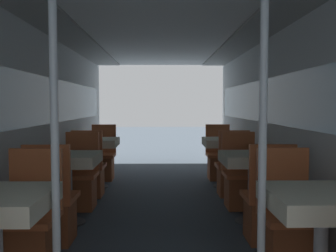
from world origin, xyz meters
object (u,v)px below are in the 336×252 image
at_px(chair_right_far_0, 288,234).
at_px(chair_left_far_2, 103,163).
at_px(dining_table_right_1, 252,163).
at_px(chair_left_near_1, 53,213).
at_px(dining_table_right_2, 225,145).
at_px(chair_right_near_2, 232,176).
at_px(dining_table_left_2, 97,145).
at_px(chair_left_far_0, 30,235).
at_px(support_pole_left_0, 55,142).
at_px(dining_table_right_0, 322,207).
at_px(chair_left_near_2, 89,176).
at_px(chair_right_far_2, 219,163).
at_px(dining_table_left_1, 68,163).
at_px(chair_right_far_1, 240,185).
at_px(chair_right_near_1, 267,212).
at_px(chair_left_far_1, 80,185).
at_px(support_pole_right_0, 263,141).

bearing_deg(chair_right_far_0, chair_left_far_2, -60.59).
height_order(chair_left_far_2, dining_table_right_1, chair_left_far_2).
distance_m(chair_left_near_1, dining_table_right_1, 2.11).
distance_m(chair_left_far_2, dining_table_right_2, 2.11).
bearing_deg(chair_right_near_2, dining_table_left_2, 163.58).
xyz_separation_m(chair_left_far_0, chair_right_near_2, (1.99, 2.36, 0.00)).
bearing_deg(support_pole_left_0, dining_table_right_0, 0.00).
bearing_deg(chair_left_near_2, chair_right_far_0, -49.83).
xyz_separation_m(dining_table_right_2, chair_right_far_2, (0.00, 0.59, -0.37)).
relative_size(chair_left_far_0, chair_right_near_2, 1.00).
height_order(chair_left_near_1, dining_table_right_0, chair_left_near_1).
distance_m(support_pole_left_0, dining_table_left_1, 1.85).
distance_m(chair_left_far_0, chair_right_far_0, 1.99).
distance_m(chair_left_near_2, dining_table_right_1, 2.35).
relative_size(dining_table_left_2, chair_left_far_2, 0.81).
bearing_deg(chair_right_far_2, chair_left_far_2, 0.00).
xyz_separation_m(chair_right_far_0, chair_right_far_2, (0.00, 3.54, 0.00)).
bearing_deg(chair_right_far_0, chair_right_far_1, -90.00).
bearing_deg(dining_table_left_1, chair_left_near_1, -90.00).
bearing_deg(dining_table_right_1, dining_table_right_0, -90.00).
distance_m(chair_left_far_0, chair_left_near_2, 2.36).
height_order(chair_right_far_0, chair_right_near_2, same).
xyz_separation_m(dining_table_right_1, chair_right_near_1, (0.00, -0.59, -0.37)).
xyz_separation_m(chair_left_far_1, chair_right_near_2, (1.99, 0.59, 0.00)).
bearing_deg(dining_table_left_1, support_pole_left_0, -78.18).
relative_size(chair_right_far_0, dining_table_right_1, 1.24).
distance_m(dining_table_left_2, chair_right_near_1, 3.11).
bearing_deg(dining_table_left_1, chair_right_far_0, -30.63).
height_order(dining_table_right_0, support_pole_right_0, support_pole_right_0).
xyz_separation_m(chair_left_far_0, dining_table_right_2, (1.99, 2.95, 0.37)).
distance_m(chair_left_near_1, dining_table_left_2, 2.39).
bearing_deg(support_pole_left_0, chair_left_far_0, 122.20).
xyz_separation_m(dining_table_right_1, chair_right_near_2, (0.00, 1.18, -0.37)).
bearing_deg(dining_table_right_2, support_pole_right_0, -95.97).
distance_m(chair_left_far_0, dining_table_right_1, 2.35).
bearing_deg(chair_left_near_1, chair_right_far_2, 55.89).
bearing_deg(support_pole_right_0, dining_table_right_1, 78.18).
relative_size(chair_right_near_1, chair_right_near_2, 1.00).
bearing_deg(chair_left_near_2, dining_table_left_2, 90.00).
distance_m(dining_table_left_1, chair_right_near_2, 2.35).
relative_size(chair_right_far_0, chair_right_near_1, 1.00).
bearing_deg(support_pole_right_0, dining_table_left_2, 114.66).
height_order(chair_left_far_0, chair_left_far_2, same).
distance_m(dining_table_left_1, dining_table_left_2, 1.77).
distance_m(support_pole_left_0, chair_left_far_1, 2.51).
relative_size(chair_left_near_2, chair_right_far_1, 1.00).
distance_m(chair_left_near_1, support_pole_right_0, 2.15).
xyz_separation_m(support_pole_left_0, dining_table_right_0, (1.62, 0.00, -0.41)).
xyz_separation_m(dining_table_right_0, chair_right_far_1, (0.00, 2.36, -0.37)).
bearing_deg(chair_left_far_0, dining_table_right_0, 163.58).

